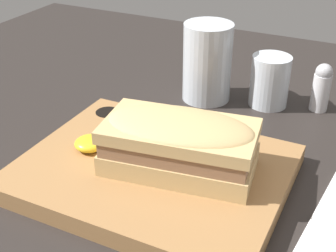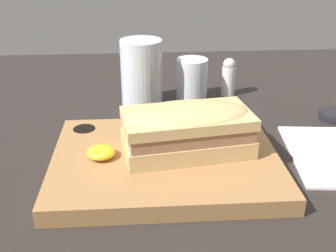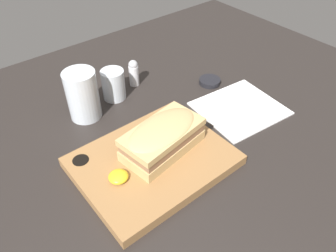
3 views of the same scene
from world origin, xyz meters
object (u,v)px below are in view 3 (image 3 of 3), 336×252
at_px(serving_board, 153,161).
at_px(wine_glass, 114,86).
at_px(napkin, 240,108).
at_px(sandwich, 163,137).
at_px(water_glass, 83,98).
at_px(condiment_dish, 210,81).
at_px(salt_shaker, 134,72).

distance_m(serving_board, wine_glass, 0.27).
bearing_deg(napkin, sandwich, -178.35).
bearing_deg(water_glass, napkin, -35.31).
height_order(serving_board, wine_glass, wine_glass).
bearing_deg(sandwich, water_glass, 104.32).
relative_size(sandwich, water_glass, 1.49).
height_order(sandwich, water_glass, water_glass).
height_order(wine_glass, napkin, wine_glass).
xyz_separation_m(sandwich, napkin, (0.26, 0.01, -0.06)).
xyz_separation_m(sandwich, wine_glass, (0.04, 0.26, -0.02)).
xyz_separation_m(serving_board, wine_glass, (0.07, 0.26, 0.03)).
bearing_deg(sandwich, condiment_dish, 26.55).
bearing_deg(water_glass, sandwich, -75.68).
bearing_deg(water_glass, condiment_dish, -15.05).
bearing_deg(condiment_dish, serving_board, -154.96).
bearing_deg(sandwich, wine_glass, 81.61).
height_order(serving_board, napkin, serving_board).
height_order(serving_board, salt_shaker, salt_shaker).
relative_size(wine_glass, condiment_dish, 1.35).
xyz_separation_m(napkin, salt_shaker, (-0.15, 0.27, 0.04)).
relative_size(serving_board, napkin, 1.41).
height_order(water_glass, condiment_dish, water_glass).
xyz_separation_m(sandwich, condiment_dish, (0.29, 0.14, -0.05)).
height_order(wine_glass, condiment_dish, wine_glass).
bearing_deg(salt_shaker, napkin, -61.24).
height_order(sandwich, salt_shaker, sandwich).
bearing_deg(condiment_dish, water_glass, 164.95).
xyz_separation_m(water_glass, napkin, (0.32, -0.23, -0.05)).
bearing_deg(wine_glass, sandwich, -98.39).
relative_size(napkin, salt_shaker, 2.89).
bearing_deg(sandwich, napkin, 1.65).
relative_size(sandwich, napkin, 0.84).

